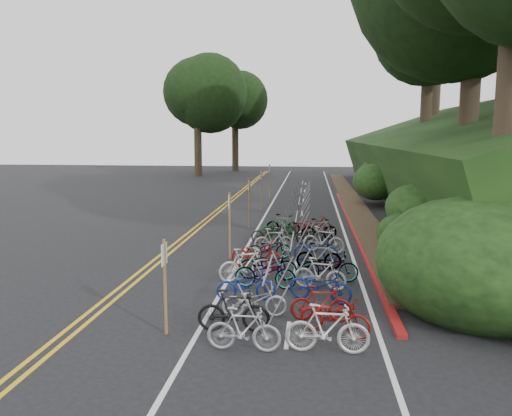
% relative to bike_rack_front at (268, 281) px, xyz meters
% --- Properties ---
extents(ground, '(120.00, 120.00, 0.00)m').
position_rel_bike_rack_front_xyz_m(ground, '(-2.54, 0.83, -0.91)').
color(ground, black).
rests_on(ground, ground).
extents(road_markings, '(7.47, 80.00, 0.01)m').
position_rel_bike_rack_front_xyz_m(road_markings, '(-1.91, 10.93, -0.90)').
color(road_markings, gold).
rests_on(road_markings, ground).
extents(red_curb, '(0.25, 28.00, 0.10)m').
position_rel_bike_rack_front_xyz_m(red_curb, '(3.16, 12.83, -0.86)').
color(red_curb, maroon).
rests_on(red_curb, ground).
extents(embankment, '(14.30, 48.14, 9.11)m').
position_rel_bike_rack_front_xyz_m(embankment, '(10.42, 19.87, 1.66)').
color(embankment, black).
rests_on(embankment, ground).
extents(tree_cluster, '(34.13, 55.44, 21.41)m').
position_rel_bike_rack_front_xyz_m(tree_cluster, '(7.22, 22.86, 12.38)').
color(tree_cluster, '#2D2319').
rests_on(tree_cluster, ground).
extents(bike_rack_front, '(1.19, 2.88, 1.26)m').
position_rel_bike_rack_front_xyz_m(bike_rack_front, '(0.00, 0.00, 0.00)').
color(bike_rack_front, gray).
rests_on(bike_rack_front, ground).
extents(bike_racks_rest, '(1.14, 23.00, 1.17)m').
position_rel_bike_rack_front_xyz_m(bike_racks_rest, '(0.46, 13.83, -0.05)').
color(bike_racks_rest, gray).
rests_on(bike_racks_rest, ground).
extents(signpost_near, '(0.08, 0.40, 2.25)m').
position_rel_bike_rack_front_xyz_m(signpost_near, '(-2.26, -1.43, 0.39)').
color(signpost_near, brown).
rests_on(signpost_near, ground).
extents(signposts_rest, '(0.08, 18.40, 2.50)m').
position_rel_bike_rack_front_xyz_m(signposts_rest, '(-1.94, 14.83, 0.52)').
color(signposts_rest, brown).
rests_on(signposts_rest, ground).
extents(bike_front, '(1.25, 1.81, 1.07)m').
position_rel_bike_rack_front_xyz_m(bike_front, '(-0.97, 3.00, -0.37)').
color(bike_front, beige).
rests_on(bike_front, ground).
extents(bike_valet, '(3.55, 14.41, 1.08)m').
position_rel_bike_rack_front_xyz_m(bike_valet, '(0.46, 3.99, -0.43)').
color(bike_valet, '#9E9EA3').
rests_on(bike_valet, ground).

